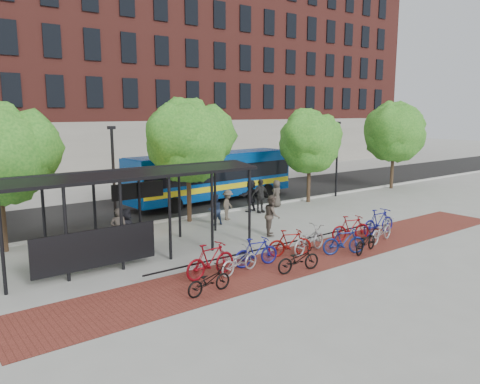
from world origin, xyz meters
TOP-DOWN VIEW (x-y plane):
  - ground at (0.00, 0.00)m, footprint 160.00×160.00m
  - asphalt_street at (0.00, 8.00)m, footprint 160.00×8.00m
  - curb at (0.00, 4.00)m, footprint 160.00×0.25m
  - brick_strip at (-2.00, -5.00)m, footprint 24.00×3.00m
  - bike_rack_rail at (-3.30, -4.10)m, footprint 12.00×0.05m
  - building_brick at (10.00, 26.00)m, footprint 55.00×14.00m
  - bus_shelter at (-8.13, -0.48)m, footprint 10.60×3.07m
  - tree_b at (-2.90, 3.35)m, footprint 5.15×4.20m
  - tree_c at (6.09, 3.35)m, footprint 4.66×3.80m
  - tree_d at (15.10, 3.35)m, footprint 5.39×4.40m
  - lamp_post_left at (-7.00, 3.60)m, footprint 0.35×0.20m
  - lamp_post_right at (9.00, 3.60)m, footprint 0.35×0.20m
  - bus at (1.07, 7.09)m, footprint 11.89×3.44m
  - bike_0 at (-7.77, -5.75)m, footprint 1.70×0.69m
  - bike_1 at (-6.88, -4.51)m, footprint 2.12×0.73m
  - bike_2 at (-5.82, -4.80)m, footprint 1.88×0.91m
  - bike_3 at (-4.84, -4.57)m, footprint 1.92×0.83m
  - bike_4 at (-4.00, -5.98)m, footprint 1.87×0.88m
  - bike_5 at (-2.96, -4.43)m, footprint 1.91×1.19m
  - bike_6 at (-2.01, -4.58)m, footprint 2.27×1.18m
  - bike_7 at (-1.03, -5.60)m, footprint 1.91×1.24m
  - bike_8 at (-0.11, -5.98)m, footprint 1.94×1.08m
  - bike_9 at (0.83, -4.42)m, footprint 2.02×1.11m
  - bike_10 at (1.74, -5.40)m, footprint 2.12×1.15m
  - bike_11 at (2.71, -4.55)m, footprint 2.13×0.70m
  - pedestrian_0 at (-7.68, 0.77)m, footprint 0.96×1.00m
  - pedestrian_1 at (-8.22, 0.32)m, footprint 0.81×0.69m
  - pedestrian_2 at (-2.37, 1.80)m, footprint 0.80×0.62m
  - pedestrian_3 at (-1.17, 2.32)m, footprint 1.22×1.09m
  - pedestrian_4 at (1.42, 2.69)m, footprint 1.18×0.55m
  - pedestrian_5 at (1.20, 3.29)m, footprint 1.82×0.93m
  - pedestrian_6 at (3.28, 3.35)m, footprint 0.93×0.74m
  - pedestrian_8 at (-1.35, -1.50)m, footprint 1.16×1.19m

SIDE VIEW (x-z plane):
  - ground at x=0.00m, z-range 0.00..0.00m
  - bike_rack_rail at x=-3.30m, z-range -0.47..0.47m
  - brick_strip at x=-2.00m, z-range 0.00..0.01m
  - asphalt_street at x=0.00m, z-range 0.00..0.01m
  - curb at x=0.00m, z-range 0.00..0.12m
  - bike_0 at x=-7.77m, z-range 0.00..0.88m
  - bike_4 at x=-4.00m, z-range 0.00..0.94m
  - bike_2 at x=-5.82m, z-range 0.00..0.95m
  - bike_8 at x=-0.11m, z-range 0.00..0.96m
  - bike_10 at x=1.74m, z-range 0.00..1.06m
  - bike_5 at x=-2.96m, z-range 0.00..1.11m
  - bike_7 at x=-1.03m, z-range 0.00..1.12m
  - bike_3 at x=-4.84m, z-range 0.00..1.12m
  - bike_6 at x=-2.01m, z-range 0.00..1.14m
  - bike_9 at x=0.83m, z-range 0.00..1.17m
  - bike_1 at x=-6.88m, z-range 0.00..1.25m
  - bike_11 at x=2.71m, z-range 0.00..1.26m
  - pedestrian_2 at x=-2.37m, z-range 0.00..1.62m
  - pedestrian_3 at x=-1.17m, z-range 0.00..1.64m
  - pedestrian_6 at x=3.28m, z-range 0.00..1.66m
  - pedestrian_0 at x=-7.68m, z-range 0.00..1.72m
  - pedestrian_5 at x=1.20m, z-range 0.00..1.88m
  - pedestrian_1 at x=-8.22m, z-range 0.00..1.88m
  - pedestrian_8 at x=-1.35m, z-range 0.00..1.93m
  - pedestrian_4 at x=1.42m, z-range 0.00..1.96m
  - bus at x=1.07m, z-range 0.23..3.40m
  - lamp_post_left at x=-7.00m, z-range 0.18..5.31m
  - lamp_post_right at x=9.00m, z-range 0.18..5.31m
  - bus_shelter at x=-8.13m, z-range 1.20..4.80m
  - tree_c at x=6.09m, z-range 1.09..7.02m
  - tree_b at x=-2.90m, z-range 1.22..7.69m
  - tree_d at x=15.10m, z-range 1.19..7.74m
  - building_brick at x=10.00m, z-range 0.00..20.00m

